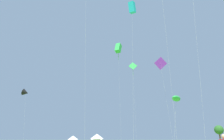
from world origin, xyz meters
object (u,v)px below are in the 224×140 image
(kite_black_delta, at_px, (26,93))
(kite_green_parafoil, at_px, (176,99))
(festival_tent_center, at_px, (73,139))
(kite_green_diamond, at_px, (133,67))
(tree_distant_left, at_px, (219,130))
(festival_tent_left, at_px, (97,138))
(kite_green_box, at_px, (118,48))
(kite_purple_diamond, at_px, (161,64))
(kite_cyan_box, at_px, (132,8))

(kite_black_delta, distance_m, kite_green_parafoil, 38.01)
(kite_green_parafoil, bearing_deg, festival_tent_center, 126.82)
(kite_green_diamond, relative_size, kite_black_delta, 1.67)
(kite_black_delta, distance_m, tree_distant_left, 61.27)
(kite_black_delta, height_order, festival_tent_center, kite_black_delta)
(kite_black_delta, xyz_separation_m, festival_tent_left, (17.91, 20.67, -11.31))
(festival_tent_left, bearing_deg, kite_green_diamond, -55.53)
(kite_green_diamond, distance_m, kite_green_box, 7.90)
(kite_green_parafoil, relative_size, festival_tent_left, 2.10)
(kite_green_diamond, xyz_separation_m, festival_tent_center, (-19.21, 16.18, -20.43))
(kite_purple_diamond, height_order, kite_green_box, kite_green_box)
(kite_green_diamond, relative_size, festival_tent_left, 5.03)
(kite_green_diamond, relative_size, kite_green_parafoil, 2.39)
(festival_tent_center, bearing_deg, kite_green_diamond, -40.12)
(kite_black_delta, xyz_separation_m, festival_tent_center, (9.81, 20.67, -11.64))
(kite_purple_diamond, distance_m, tree_distant_left, 38.57)
(kite_green_diamond, relative_size, kite_green_box, 0.87)
(festival_tent_center, height_order, festival_tent_left, festival_tent_left)
(kite_purple_diamond, distance_m, kite_black_delta, 35.41)
(kite_black_delta, bearing_deg, kite_green_parafoil, -20.81)
(kite_green_diamond, bearing_deg, kite_green_parafoil, -70.57)
(tree_distant_left, bearing_deg, kite_black_delta, -163.81)
(kite_green_diamond, height_order, kite_green_parafoil, kite_green_diamond)
(kite_green_diamond, xyz_separation_m, kite_green_box, (-4.57, -5.27, 3.71))
(kite_purple_diamond, distance_m, festival_tent_left, 37.76)
(kite_purple_diamond, bearing_deg, kite_cyan_box, -138.94)
(kite_green_parafoil, height_order, festival_tent_left, kite_green_parafoil)
(kite_cyan_box, relative_size, festival_tent_center, 8.09)
(kite_purple_diamond, bearing_deg, kite_green_box, 136.62)
(festival_tent_center, xyz_separation_m, festival_tent_left, (8.10, 0.00, 0.34))
(kite_green_parafoil, relative_size, festival_tent_center, 2.63)
(kite_green_diamond, bearing_deg, festival_tent_left, 124.47)
(kite_cyan_box, bearing_deg, kite_green_box, 99.32)
(kite_green_box, height_order, kite_green_parafoil, kite_green_box)
(festival_tent_center, relative_size, tree_distant_left, 0.65)
(kite_purple_diamond, bearing_deg, festival_tent_left, 117.63)
(tree_distant_left, bearing_deg, kite_green_diamond, -156.96)
(kite_green_box, distance_m, festival_tent_center, 35.46)
(kite_black_delta, relative_size, kite_green_parafoil, 1.43)
(kite_green_diamond, height_order, festival_tent_center, kite_green_diamond)
(festival_tent_center, xyz_separation_m, tree_distant_left, (48.42, -3.76, 2.82))
(kite_black_delta, height_order, kite_green_parafoil, kite_black_delta)
(kite_black_delta, height_order, festival_tent_left, kite_black_delta)
(festival_tent_left, bearing_deg, kite_purple_diamond, -62.37)
(kite_black_delta, bearing_deg, kite_purple_diamond, -15.84)
(kite_black_delta, bearing_deg, kite_green_box, -1.85)
(kite_black_delta, distance_m, kite_cyan_box, 34.77)
(festival_tent_left, relative_size, tree_distant_left, 0.82)
(festival_tent_left, distance_m, tree_distant_left, 40.57)
(kite_green_diamond, distance_m, kite_purple_diamond, 15.34)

